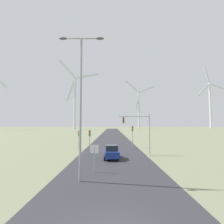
% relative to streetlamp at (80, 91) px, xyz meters
% --- Properties ---
extents(road_surface, '(10.00, 240.00, 0.01)m').
position_rel_streetlamp_xyz_m(road_surface, '(2.64, 41.16, -7.36)').
color(road_surface, '#2D2D33').
rests_on(road_surface, ground).
extents(streetlamp, '(3.83, 0.32, 11.96)m').
position_rel_streetlamp_xyz_m(streetlamp, '(0.00, 0.00, 0.00)').
color(streetlamp, '#93999E').
rests_on(streetlamp, ground).
extents(stop_sign_near, '(0.81, 0.07, 2.59)m').
position_rel_streetlamp_xyz_m(stop_sign_near, '(0.90, 2.69, -5.55)').
color(stop_sign_near, '#93999E').
rests_on(stop_sign_near, ground).
extents(traffic_light_post_near_left, '(0.28, 0.34, 3.34)m').
position_rel_streetlamp_xyz_m(traffic_light_post_near_left, '(-3.47, 17.79, -4.91)').
color(traffic_light_post_near_left, '#93999E').
rests_on(traffic_light_post_near_left, ground).
extents(traffic_light_post_near_right, '(0.28, 0.34, 4.20)m').
position_rel_streetlamp_xyz_m(traffic_light_post_near_right, '(6.59, 19.80, -4.29)').
color(traffic_light_post_near_right, '#93999E').
rests_on(traffic_light_post_near_right, ground).
extents(traffic_light_post_mid_left, '(0.28, 0.34, 3.63)m').
position_rel_streetlamp_xyz_m(traffic_light_post_mid_left, '(-0.93, 13.33, -4.69)').
color(traffic_light_post_mid_left, '#93999E').
rests_on(traffic_light_post_mid_left, ground).
extents(traffic_light_mast_overhead, '(4.65, 0.35, 6.00)m').
position_rel_streetlamp_xyz_m(traffic_light_mast_overhead, '(6.62, 11.99, -3.07)').
color(traffic_light_mast_overhead, '#93999E').
rests_on(traffic_light_mast_overhead, ground).
extents(car_approaching, '(2.09, 4.22, 1.83)m').
position_rel_streetlamp_xyz_m(car_approaching, '(2.52, 9.17, -6.45)').
color(car_approaching, navy).
rests_on(car_approaching, ground).
extents(wind_turbine_left, '(37.53, 5.31, 64.46)m').
position_rel_streetlamp_xyz_m(wind_turbine_left, '(-31.35, 144.34, 22.09)').
color(wind_turbine_left, silver).
rests_on(wind_turbine_left, ground).
extents(wind_turbine_center, '(36.34, 5.82, 56.43)m').
position_rel_streetlamp_xyz_m(wind_turbine_center, '(34.24, 190.38, 19.33)').
color(wind_turbine_center, silver).
rests_on(wind_turbine_center, ground).
extents(wind_turbine_right, '(36.35, 6.57, 71.94)m').
position_rel_streetlamp_xyz_m(wind_turbine_right, '(114.73, 183.66, 23.99)').
color(wind_turbine_right, silver).
rests_on(wind_turbine_right, ground).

